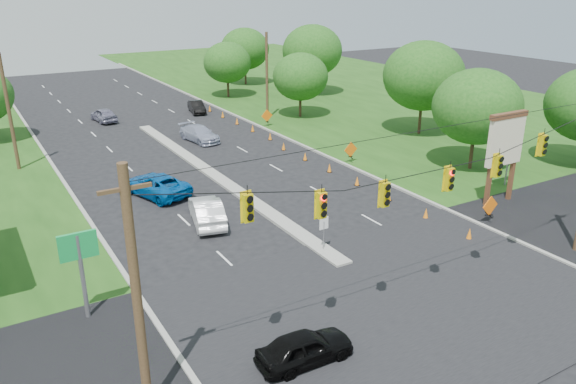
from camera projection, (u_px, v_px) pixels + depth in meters
ground at (396, 302)px, 25.90m from camera, size 160.00×160.00×0.00m
grass_right at (492, 128)px, 56.33m from camera, size 40.00×160.00×0.06m
cross_street at (396, 302)px, 25.90m from camera, size 160.00×14.00×0.02m
curb_left at (52, 165)px, 45.15m from camera, size 0.25×110.00×0.16m
curb_right at (271, 132)px, 54.83m from camera, size 0.25×110.00×0.16m
median at (213, 175)px, 42.76m from camera, size 1.00×34.00×0.18m
median_sign at (324, 227)px, 30.20m from camera, size 0.55×0.06×2.05m
signal_span at (419, 210)px, 23.31m from camera, size 25.60×0.32×9.00m
utility_pole_far_left at (9, 113)px, 42.40m from camera, size 0.28×0.28×9.00m
utility_pole_far_right at (267, 77)px, 58.40m from camera, size 0.28×0.28×9.00m
pylon_sign at (506, 144)px, 36.31m from camera, size 5.90×2.30×6.12m
cone_0 at (469, 234)px, 32.04m from camera, size 0.32×0.32×0.70m
cone_1 at (426, 213)px, 34.85m from camera, size 0.32×0.32×0.70m
cone_2 at (389, 196)px, 37.66m from camera, size 0.32×0.32×0.70m
cone_3 at (357, 181)px, 40.47m from camera, size 0.32×0.32×0.70m
cone_4 at (329, 168)px, 43.28m from camera, size 0.32×0.32×0.70m
cone_5 at (305, 156)px, 46.09m from camera, size 0.32×0.32×0.70m
cone_6 at (284, 146)px, 48.90m from camera, size 0.32×0.32×0.70m
cone_7 at (270, 136)px, 52.00m from camera, size 0.32×0.32×0.70m
cone_8 at (253, 128)px, 54.81m from camera, size 0.32×0.32×0.70m
cone_9 at (237, 121)px, 57.62m from camera, size 0.32×0.32×0.70m
cone_10 at (223, 114)px, 60.43m from camera, size 0.32×0.32×0.70m
cone_11 at (210, 108)px, 63.24m from camera, size 0.32×0.32×0.70m
cone_12 at (198, 103)px, 66.05m from camera, size 0.32×0.32×0.70m
work_sign_0 at (490, 207)px, 33.90m from camera, size 1.27×0.58×1.37m
work_sign_1 at (351, 150)px, 45.14m from camera, size 1.27×0.58×1.37m
work_sign_2 at (267, 116)px, 56.38m from camera, size 1.27×0.58×1.37m
tree_7 at (477, 107)px, 42.40m from camera, size 6.72×6.72×7.84m
tree_8 at (424, 76)px, 52.13m from camera, size 7.56×7.56×8.82m
tree_9 at (300, 77)px, 59.33m from camera, size 5.88×5.88×6.86m
tree_10 at (312, 51)px, 70.75m from camera, size 7.56×7.56×8.82m
tree_11 at (245, 49)px, 77.89m from camera, size 6.72×6.72×7.84m
tree_12 at (227, 62)px, 69.61m from camera, size 5.88×5.88×6.86m
black_sedan at (305, 347)px, 21.62m from camera, size 3.95×1.68×1.33m
white_sedan at (207, 211)px, 34.03m from camera, size 2.78×5.08×1.59m
blue_pickup at (156, 185)px, 38.50m from camera, size 4.13×6.00×1.52m
silver_car_far at (199, 134)px, 51.49m from camera, size 2.71×5.12×1.41m
silver_car_oncoming at (104, 115)px, 58.59m from camera, size 2.17×4.45×1.46m
dark_car_receding at (197, 107)px, 62.55m from camera, size 2.10×4.17×1.31m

